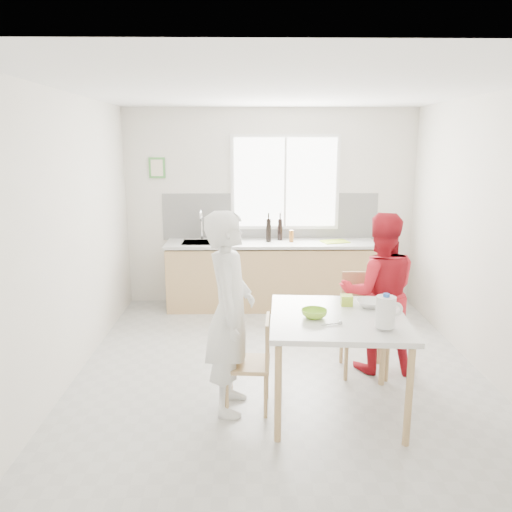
{
  "coord_description": "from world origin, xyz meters",
  "views": [
    {
      "loc": [
        -0.31,
        -4.67,
        2.24
      ],
      "look_at": [
        -0.23,
        0.2,
        1.13
      ],
      "focal_mm": 35.0,
      "sensor_mm": 36.0,
      "label": 1
    }
  ],
  "objects": [
    {
      "name": "room_shell",
      "position": [
        0.0,
        0.0,
        1.64
      ],
      "size": [
        4.5,
        4.5,
        4.5
      ],
      "color": "silver",
      "rests_on": "ground"
    },
    {
      "name": "bowl_white",
      "position": [
        0.74,
        -0.58,
        0.88
      ],
      "size": [
        0.26,
        0.26,
        0.06
      ],
      "primitive_type": "imported",
      "rotation": [
        0.0,
        0.0,
        -0.07
      ],
      "color": "white",
      "rests_on": "dining_table"
    },
    {
      "name": "wine_bottle_a",
      "position": [
        -0.03,
        1.97,
        1.08
      ],
      "size": [
        0.07,
        0.07,
        0.32
      ],
      "primitive_type": "cylinder",
      "color": "black",
      "rests_on": "kitchen_counter"
    },
    {
      "name": "spoon",
      "position": [
        0.33,
        -1.02,
        0.86
      ],
      "size": [
        0.16,
        0.06,
        0.01
      ],
      "primitive_type": "cylinder",
      "rotation": [
        0.0,
        1.57,
        0.28
      ],
      "color": "#A5A5AA",
      "rests_on": "dining_table"
    },
    {
      "name": "kitchen_counter",
      "position": [
        -0.0,
        1.95,
        0.42
      ],
      "size": [
        2.84,
        0.64,
        1.37
      ],
      "color": "tan",
      "rests_on": "ground"
    },
    {
      "name": "wine_bottle_b",
      "position": [
        0.13,
        2.09,
        1.07
      ],
      "size": [
        0.07,
        0.07,
        0.3
      ],
      "primitive_type": "cylinder",
      "color": "black",
      "rests_on": "kitchen_counter"
    },
    {
      "name": "person_red",
      "position": [
        0.97,
        -0.01,
        0.8
      ],
      "size": [
        0.81,
        0.66,
        1.59
      ],
      "primitive_type": "imported",
      "rotation": [
        0.0,
        0.0,
        3.07
      ],
      "color": "red",
      "rests_on": "ground"
    },
    {
      "name": "green_box",
      "position": [
        0.55,
        -0.53,
        0.89
      ],
      "size": [
        0.11,
        0.11,
        0.09
      ],
      "primitive_type": "cube",
      "rotation": [
        0.0,
        0.0,
        -0.07
      ],
      "color": "#AACD2F",
      "rests_on": "dining_table"
    },
    {
      "name": "chair_left",
      "position": [
        -0.26,
        -0.76,
        0.45
      ],
      "size": [
        0.4,
        0.4,
        0.81
      ],
      "rotation": [
        0.0,
        0.0,
        -1.64
      ],
      "color": "tan",
      "rests_on": "ground"
    },
    {
      "name": "milk_jug",
      "position": [
        0.73,
        -1.11,
        0.99
      ],
      "size": [
        0.21,
        0.15,
        0.26
      ],
      "rotation": [
        0.0,
        0.0,
        -0.07
      ],
      "color": "white",
      "rests_on": "dining_table"
    },
    {
      "name": "bowl_green",
      "position": [
        0.22,
        -0.84,
        0.88
      ],
      "size": [
        0.22,
        0.22,
        0.07
      ],
      "primitive_type": "imported",
      "rotation": [
        0.0,
        0.0,
        -0.07
      ],
      "color": "#98DA32",
      "rests_on": "dining_table"
    },
    {
      "name": "soap_bottle",
      "position": [
        -0.65,
        2.11,
        1.03
      ],
      "size": [
        0.1,
        0.11,
        0.21
      ],
      "primitive_type": "imported",
      "rotation": [
        0.0,
        0.0,
        0.08
      ],
      "color": "#999999",
      "rests_on": "kitchen_counter"
    },
    {
      "name": "person_white",
      "position": [
        -0.46,
        -0.74,
        0.86
      ],
      "size": [
        0.45,
        0.65,
        1.71
      ],
      "primitive_type": "imported",
      "rotation": [
        0.0,
        0.0,
        1.5
      ],
      "color": "white",
      "rests_on": "ground"
    },
    {
      "name": "dining_table",
      "position": [
        0.43,
        -0.81,
        0.76
      ],
      "size": [
        1.18,
        1.18,
        0.85
      ],
      "rotation": [
        0.0,
        0.0,
        -0.07
      ],
      "color": "silver",
      "rests_on": "ground"
    },
    {
      "name": "backsplash",
      "position": [
        0.0,
        2.24,
        1.23
      ],
      "size": [
        3.0,
        0.02,
        0.65
      ],
      "primitive_type": "cube",
      "color": "white",
      "rests_on": "room_shell"
    },
    {
      "name": "jar_amber",
      "position": [
        0.28,
        1.96,
        1.0
      ],
      "size": [
        0.06,
        0.06,
        0.16
      ],
      "primitive_type": "cylinder",
      "color": "brown",
      "rests_on": "kitchen_counter"
    },
    {
      "name": "cutting_board",
      "position": [
        0.87,
        1.94,
        0.93
      ],
      "size": [
        0.41,
        0.34,
        0.01
      ],
      "primitive_type": "cube",
      "rotation": [
        0.0,
        0.0,
        0.29
      ],
      "color": "#9FBD2B",
      "rests_on": "kitchen_counter"
    },
    {
      "name": "ground",
      "position": [
        0.0,
        0.0,
        0.0
      ],
      "size": [
        4.5,
        4.5,
        0.0
      ],
      "primitive_type": "plane",
      "color": "#B7B7B2",
      "rests_on": "ground"
    },
    {
      "name": "chair_far",
      "position": [
        0.83,
        -0.01,
        0.54
      ],
      "size": [
        0.48,
        0.48,
        0.98
      ],
      "rotation": [
        0.0,
        0.0,
        -0.07
      ],
      "color": "tan",
      "rests_on": "ground"
    },
    {
      "name": "window",
      "position": [
        0.2,
        2.23,
        1.7
      ],
      "size": [
        1.5,
        0.06,
        1.3
      ],
      "color": "white",
      "rests_on": "room_shell"
    },
    {
      "name": "picture_frame",
      "position": [
        -1.55,
        2.23,
        1.9
      ],
      "size": [
        0.22,
        0.03,
        0.28
      ],
      "color": "#4C9745",
      "rests_on": "room_shell"
    }
  ]
}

